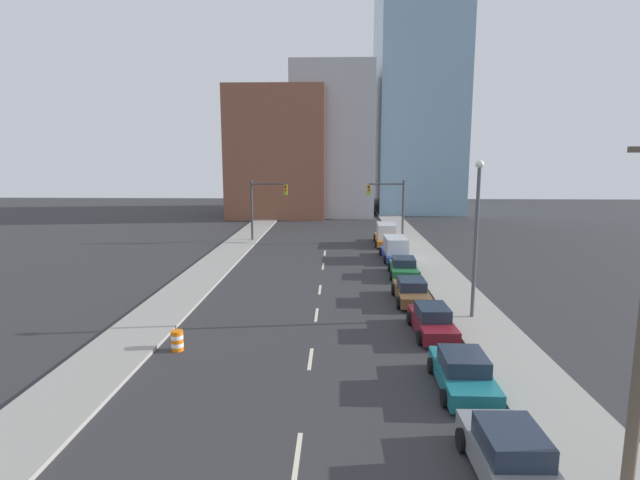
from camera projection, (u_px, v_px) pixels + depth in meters
sidewalk_left at (249, 235)px, 56.39m from camera, size 3.29×99.04×0.17m
sidewalk_right at (406, 236)px, 55.77m from camera, size 3.29×99.04×0.17m
lane_stripe_at_8m at (298, 455)px, 14.98m from camera, size 0.16×2.40×0.01m
lane_stripe_at_15m at (311, 359)px, 22.09m from camera, size 0.16×2.40×0.01m
lane_stripe_at_21m at (316, 315)px, 28.22m from camera, size 0.16×2.40×0.01m
lane_stripe_at_27m at (320, 290)px, 33.57m from camera, size 0.16×2.40×0.01m
lane_stripe_at_34m at (323, 266)px, 40.65m from camera, size 0.16×2.40×0.01m
lane_stripe_at_39m at (325, 253)px, 46.21m from camera, size 0.16×2.40×0.01m
building_brick_left at (280, 153)px, 75.74m from camera, size 14.00×16.00×18.61m
building_office_center at (333, 142)px, 79.11m from camera, size 12.00×20.00×22.12m
building_glass_right at (417, 89)px, 81.15m from camera, size 13.00×20.00×39.33m
traffic_signal_left at (262, 202)px, 52.01m from camera, size 3.87×0.35×6.45m
traffic_signal_right at (393, 203)px, 51.53m from camera, size 3.87×0.35×6.45m
traffic_barrel at (177, 341)px, 22.97m from camera, size 0.56×0.56×0.95m
street_lamp at (476, 229)px, 26.61m from camera, size 0.44×0.44×8.68m
sedan_gray at (511, 458)px, 13.67m from camera, size 2.19×4.66×1.54m
sedan_teal at (463, 373)px, 19.13m from camera, size 2.18×4.57×1.45m
sedan_maroon at (432, 321)px, 25.09m from camera, size 2.09×4.70×1.47m
sedan_brown at (411, 291)px, 30.72m from camera, size 2.12×4.80×1.42m
sedan_green at (404, 267)px, 37.33m from camera, size 2.35×4.80×1.40m
box_truck_blue at (395, 249)px, 43.17m from camera, size 2.41×5.71×2.00m
box_truck_orange at (386, 234)px, 50.56m from camera, size 2.41×6.26×2.19m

